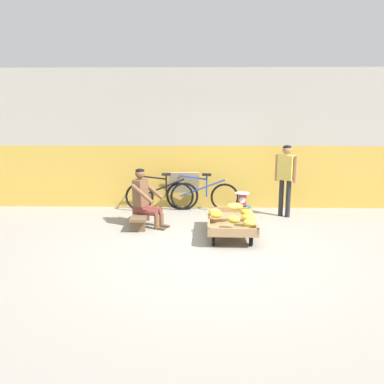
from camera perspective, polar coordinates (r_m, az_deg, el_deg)
ground_plane at (r=6.41m, az=2.64°, el=-8.56°), size 80.00×80.00×0.00m
back_wall at (r=9.07m, az=2.29°, el=7.73°), size 16.00×0.30×3.17m
banana_cart at (r=7.07m, az=5.72°, el=-4.57°), size 0.87×1.46×0.36m
banana_pile at (r=6.87m, az=6.27°, el=-3.20°), size 0.87×0.91×0.27m
low_bench at (r=7.74m, az=-7.46°, el=-3.48°), size 0.32×1.11×0.27m
vendor_seated at (r=7.61m, az=-6.97°, el=-0.88°), size 0.74×0.62×1.14m
plastic_crate at (r=8.08m, az=7.31°, el=-3.18°), size 0.36×0.28×0.30m
weighing_scale at (r=8.01m, az=7.36°, el=-1.09°), size 0.30×0.30×0.29m
bicycle_near_left at (r=8.85m, az=-4.45°, el=-0.45°), size 1.66×0.48×0.86m
bicycle_far_left at (r=8.80m, az=1.48°, el=-0.49°), size 1.66×0.48×0.86m
sign_board at (r=9.07m, az=-1.16°, el=0.37°), size 0.70×0.30×0.86m
customer_adult at (r=8.43m, az=13.61°, el=2.78°), size 0.41×0.35×1.53m
shopping_bag at (r=7.62m, az=7.41°, el=-4.36°), size 0.18×0.12×0.24m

